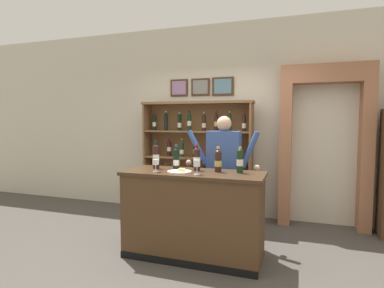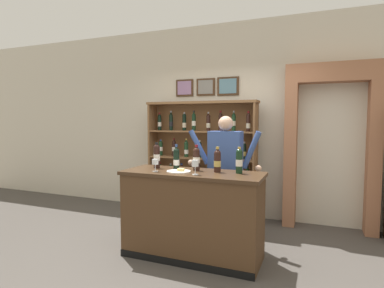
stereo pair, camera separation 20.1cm
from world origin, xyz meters
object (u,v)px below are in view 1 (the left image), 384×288
tasting_bottle_chianti (218,160)px  wine_glass_center (156,163)px  tasting_bottle_grappa (176,159)px  tasting_bottle_riserva (240,160)px  wine_shelf (197,157)px  wine_glass_left (197,164)px  cheese_plate (180,171)px  tasting_bottle_vin_santo (197,158)px  shopkeeper (224,164)px  tasting_counter (193,215)px  tasting_bottle_prosecco (156,156)px

tasting_bottle_chianti → wine_glass_center: 0.72m
tasting_bottle_grappa → tasting_bottle_riserva: bearing=-0.5°
wine_shelf → wine_glass_left: wine_shelf is taller
cheese_plate → tasting_bottle_grappa: bearing=122.8°
wine_glass_left → cheese_plate: wine_glass_left is taller
tasting_bottle_vin_santo → tasting_bottle_grappa: bearing=179.1°
shopkeeper → tasting_bottle_chianti: (0.06, -0.53, 0.12)m
tasting_counter → tasting_bottle_grappa: 0.69m
tasting_counter → cheese_plate: cheese_plate is taller
tasting_bottle_vin_santo → tasting_bottle_riserva: 0.51m
tasting_counter → cheese_plate: (-0.14, -0.07, 0.51)m
wine_shelf → tasting_bottle_vin_santo: wine_shelf is taller
tasting_bottle_prosecco → wine_glass_center: tasting_bottle_prosecco is taller
tasting_bottle_prosecco → wine_glass_center: size_ratio=2.23×
shopkeeper → tasting_bottle_prosecco: shopkeeper is taller
tasting_bottle_prosecco → wine_glass_left: bearing=-23.3°
shopkeeper → tasting_bottle_chianti: 0.54m
tasting_bottle_vin_santo → shopkeeper: bearing=67.7°
cheese_plate → wine_glass_center: bearing=-164.4°
tasting_counter → shopkeeper: 0.83m
wine_glass_left → wine_glass_center: bearing=177.2°
cheese_plate → tasting_counter: bearing=26.4°
tasting_bottle_chianti → tasting_bottle_riserva: bearing=4.1°
tasting_bottle_prosecco → tasting_bottle_chianti: 0.79m
shopkeeper → tasting_bottle_grappa: 0.70m
tasting_bottle_vin_santo → cheese_plate: 0.27m
tasting_counter → tasting_bottle_vin_santo: tasting_bottle_vin_santo is taller
tasting_bottle_chianti → tasting_bottle_riserva: size_ratio=0.99×
tasting_bottle_riserva → wine_shelf: bearing=124.7°
tasting_bottle_chianti → wine_glass_left: 0.31m
tasting_bottle_prosecco → cheese_plate: (0.38, -0.17, -0.15)m
tasting_counter → tasting_bottle_prosecco: tasting_bottle_prosecco is taller
shopkeeper → tasting_bottle_grappa: bearing=-133.2°
shopkeeper → tasting_bottle_vin_santo: bearing=-112.3°
tasting_counter → tasting_bottle_prosecco: size_ratio=5.08×
tasting_bottle_riserva → wine_glass_left: (-0.42, -0.27, -0.03)m
wine_shelf → tasting_bottle_chianti: wine_shelf is taller
shopkeeper → tasting_bottle_riserva: shopkeeper is taller
cheese_plate → tasting_bottle_prosecco: bearing=156.2°
wine_glass_left → wine_glass_center: size_ratio=1.12×
tasting_bottle_chianti → wine_glass_left: size_ratio=1.81×
tasting_bottle_prosecco → wine_glass_center: (0.11, -0.24, -0.05)m
tasting_bottle_grappa → wine_glass_center: 0.30m
tasting_bottle_riserva → wine_glass_left: 0.50m
tasting_counter → wine_glass_left: wine_glass_left is taller
tasting_bottle_grappa → wine_glass_left: bearing=-38.0°
tasting_bottle_chianti → wine_glass_left: tasting_bottle_chianti is taller
tasting_bottle_chianti → wine_glass_left: (-0.17, -0.25, -0.02)m
shopkeeper → tasting_bottle_prosecco: (-0.73, -0.51, 0.14)m
tasting_bottle_riserva → shopkeeper: bearing=121.0°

